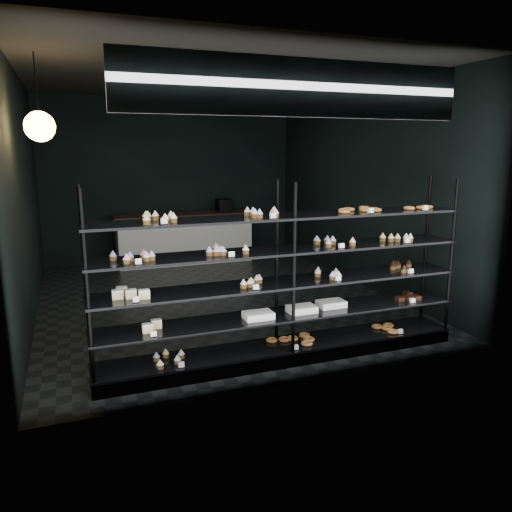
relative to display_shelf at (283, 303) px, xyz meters
name	(u,v)px	position (x,y,z in m)	size (l,w,h in m)	color
room	(212,192)	(-0.06, 2.45, 0.97)	(5.01, 6.01, 3.20)	black
display_shelf	(283,303)	(0.00, 0.00, 0.00)	(4.00, 0.50, 1.91)	black
signage	(301,88)	(-0.06, -0.48, 2.12)	(3.30, 0.05, 0.50)	#0B1E3B
pendant_lamp	(40,126)	(-2.26, 1.14, 1.82)	(0.31, 0.31, 0.88)	black
service_counter	(185,238)	(0.07, 4.95, -0.13)	(2.70, 0.65, 1.23)	silver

